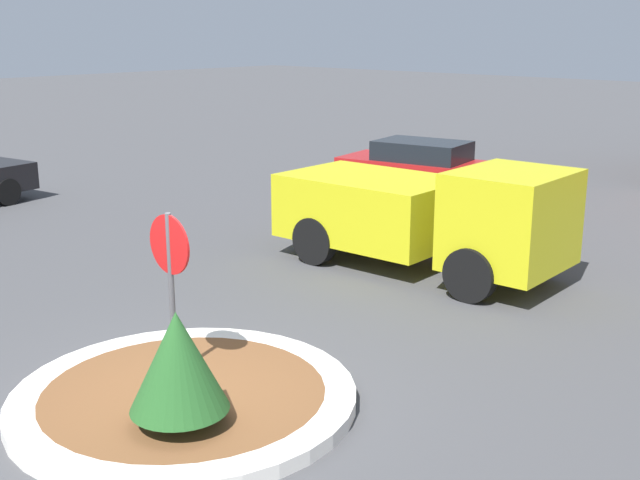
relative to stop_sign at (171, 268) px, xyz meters
name	(u,v)px	position (x,y,z in m)	size (l,w,h in m)	color
ground_plane	(185,404)	(0.47, -0.24, -1.52)	(120.00, 120.00, 0.00)	#474749
traffic_island	(184,397)	(0.47, -0.24, -1.43)	(4.03, 4.03, 0.17)	silver
stop_sign	(171,268)	(0.00, 0.00, 0.00)	(0.72, 0.07, 2.19)	#4C4C51
island_shrub	(178,361)	(1.09, -0.77, -0.62)	(1.06, 1.06, 1.27)	brown
utility_truck	(424,214)	(-0.62, 6.04, -0.47)	(5.36, 2.35, 2.01)	gold
parked_sedan_red	(428,170)	(-4.20, 11.30, -0.77)	(4.92, 2.47, 1.46)	#B21919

